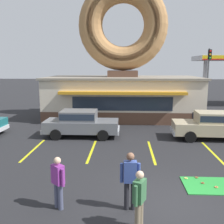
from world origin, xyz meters
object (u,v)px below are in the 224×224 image
car_grey (81,122)px  pedestrian_blue_sweater_man (139,198)px  traffic_light_pole (208,72)px  pedestrian_hooded_kid (58,180)px  trash_bin (194,118)px  car_champagne (213,124)px  pedestrian_leather_jacket_man (130,178)px

car_grey → pedestrian_blue_sweater_man: 9.57m
car_grey → traffic_light_pole: (10.32, 9.48, 2.84)m
pedestrian_blue_sweater_man → traffic_light_pole: (7.27, 18.55, 2.82)m
pedestrian_hooded_kid → trash_bin: (6.94, 11.65, -0.39)m
car_champagne → pedestrian_hooded_kid: size_ratio=2.88×
pedestrian_blue_sweater_man → pedestrian_hooded_kid: bearing=158.3°
pedestrian_hooded_kid → traffic_light_pole: bearing=61.4°
pedestrian_leather_jacket_man → traffic_light_pole: size_ratio=0.30×
pedestrian_blue_sweater_man → trash_bin: (4.59, 12.59, -0.39)m
traffic_light_pole → trash_bin: bearing=-114.2°
pedestrian_leather_jacket_man → car_grey: bearing=109.2°
car_grey → car_champagne: (7.78, -0.16, 0.00)m
pedestrian_hooded_kid → pedestrian_blue_sweater_man: bearing=-21.7°
pedestrian_hooded_kid → car_grey: bearing=94.9°
car_champagne → pedestrian_hooded_kid: bearing=-131.6°
pedestrian_hooded_kid → pedestrian_leather_jacket_man: pedestrian_leather_jacket_man is taller
pedestrian_leather_jacket_man → pedestrian_hooded_kid: bearing=-178.8°
car_grey → traffic_light_pole: 14.30m
car_grey → traffic_light_pole: bearing=42.6°
car_grey → pedestrian_hooded_kid: bearing=-85.1°
trash_bin → car_champagne: bearing=-87.8°
traffic_light_pole → pedestrian_hooded_kid: bearing=-118.6°
car_champagne → pedestrian_leather_jacket_man: pedestrian_leather_jacket_man is taller
car_grey → traffic_light_pole: size_ratio=0.79×
car_champagne → trash_bin: 3.70m
pedestrian_blue_sweater_man → pedestrian_leather_jacket_man: bearing=102.6°
car_champagne → traffic_light_pole: bearing=75.2°
pedestrian_hooded_kid → traffic_light_pole: (9.62, 17.62, 2.82)m
pedestrian_blue_sweater_man → pedestrian_leather_jacket_man: size_ratio=0.92×
pedestrian_blue_sweater_man → traffic_light_pole: 20.13m
car_champagne → trash_bin: (-0.14, 3.68, -0.37)m
pedestrian_hooded_kid → trash_bin: size_ratio=1.65×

